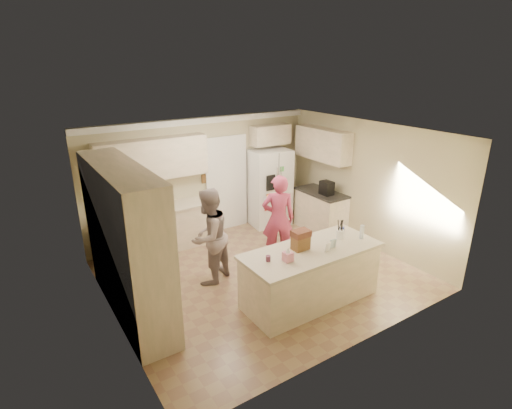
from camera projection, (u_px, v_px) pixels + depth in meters
floor at (262, 275)px, 7.34m from camera, size 5.20×4.60×0.02m
ceiling at (263, 133)px, 6.45m from camera, size 5.20×4.60×0.02m
wall_back at (203, 177)px, 8.71m from camera, size 5.20×0.02×2.60m
wall_front at (363, 262)px, 5.08m from camera, size 5.20×0.02×2.60m
wall_left at (107, 245)px, 5.55m from camera, size 0.02×4.60×2.60m
wall_right at (367, 184)px, 8.24m from camera, size 0.02×4.60×2.60m
crown_back at (202, 121)px, 8.25m from camera, size 5.20×0.08×0.12m
pantry_bank at (126, 242)px, 5.91m from camera, size 0.60×2.60×2.35m
back_base_cab at (161, 230)px, 8.17m from camera, size 2.20×0.60×0.88m
back_countertop at (159, 209)px, 8.01m from camera, size 2.24×0.63×0.04m
back_upper_cab at (153, 159)px, 7.77m from camera, size 2.20×0.35×0.80m
doorway_opening at (226, 185)px, 9.06m from camera, size 0.90×0.06×2.10m
doorway_casing at (227, 185)px, 9.03m from camera, size 1.02×0.03×2.22m
wall_frame_upper at (204, 167)px, 8.61m from camera, size 0.15×0.02×0.20m
wall_frame_lower at (205, 179)px, 8.70m from camera, size 0.15×0.02×0.20m
refrigerator at (269, 188)px, 9.34m from camera, size 0.97×0.79×1.80m
fridge_seam at (278, 192)px, 9.06m from camera, size 0.02×0.02×1.78m
fridge_dispenser at (271, 183)px, 8.86m from camera, size 0.22×0.03×0.35m
fridge_handle_l at (277, 186)px, 8.98m from camera, size 0.02×0.02×0.85m
fridge_handle_r at (281, 185)px, 9.03m from camera, size 0.02×0.02×0.85m
over_fridge_cab at (270, 135)px, 9.14m from camera, size 0.95×0.35×0.45m
right_base_cab at (321, 212)px, 9.16m from camera, size 0.60×1.20×0.88m
right_countertop at (321, 193)px, 8.99m from camera, size 0.63×1.24×0.04m
right_upper_cab at (323, 144)px, 8.86m from camera, size 0.35×1.50×0.70m
coffee_maker at (327, 188)px, 8.76m from camera, size 0.22×0.28×0.30m
island_base at (310, 276)px, 6.43m from camera, size 2.20×0.90×0.88m
island_top at (312, 251)px, 6.27m from camera, size 2.28×0.96×0.05m
utensil_crock at (340, 234)px, 6.61m from camera, size 0.13×0.13×0.15m
tissue_box at (288, 257)px, 5.88m from camera, size 0.13×0.13×0.14m
tissue_plume at (288, 250)px, 5.84m from camera, size 0.08×0.08×0.08m
dollhouse_body at (301, 243)px, 6.23m from camera, size 0.26×0.18×0.22m
dollhouse_roof at (301, 233)px, 6.17m from camera, size 0.28×0.20×0.10m
jam_jar at (268, 258)px, 5.87m from camera, size 0.07×0.07×0.09m
greeting_card_a at (328, 247)px, 6.15m from camera, size 0.12×0.06×0.16m
greeting_card_b at (333, 244)px, 6.27m from camera, size 0.12×0.05×0.16m
water_bottle at (362, 232)px, 6.59m from camera, size 0.07×0.07×0.24m
shaker_salt at (340, 230)px, 6.84m from camera, size 0.05×0.05×0.09m
shaker_pepper at (343, 229)px, 6.88m from camera, size 0.05×0.05×0.09m
teen_boy at (209, 237)px, 6.87m from camera, size 1.04×0.97×1.72m
teen_girl at (278, 219)px, 7.63m from camera, size 0.75×0.67×1.73m
fridge_magnets at (279, 192)px, 9.06m from camera, size 0.76×0.02×1.44m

